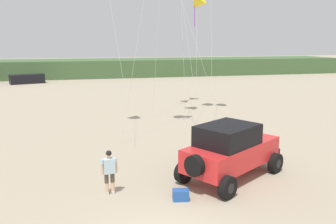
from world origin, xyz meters
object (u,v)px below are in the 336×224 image
object	(u,v)px
jeep	(231,150)
distant_sedan	(27,79)
cooler_box	(181,195)
kite_green_box	(197,3)
person_watching	(109,170)

from	to	relation	value
jeep	distant_sedan	xyz separation A→B (m)	(-12.91, 36.00, -0.60)
distant_sedan	cooler_box	bearing A→B (deg)	-91.65
cooler_box	kite_green_box	distance (m)	17.69
cooler_box	distant_sedan	xyz separation A→B (m)	(-10.41, 37.50, 0.41)
jeep	person_watching	xyz separation A→B (m)	(-4.87, -0.44, -0.26)
person_watching	distant_sedan	bearing A→B (deg)	102.44
jeep	person_watching	size ratio (longest dim) A/B	2.97
person_watching	cooler_box	bearing A→B (deg)	-23.95
distant_sedan	jeep	bearing A→B (deg)	-87.44
distant_sedan	kite_green_box	world-z (taller)	kite_green_box
jeep	kite_green_box	bearing A→B (deg)	78.18
person_watching	distant_sedan	distance (m)	37.33
jeep	cooler_box	size ratio (longest dim) A/B	8.85
jeep	distant_sedan	size ratio (longest dim) A/B	1.18
person_watching	kite_green_box	size ratio (longest dim) A/B	0.18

